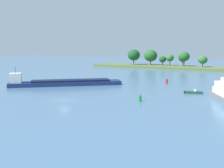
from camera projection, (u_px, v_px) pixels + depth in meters
ground_plane at (64, 100)px, 66.82m from camera, size 400.00×400.00×0.00m
treeline_island at (171, 64)px, 152.73m from camera, size 84.65×16.95×9.43m
cargo_barge at (63, 82)px, 89.97m from camera, size 28.38×25.82×5.76m
fishing_skiff at (194, 92)px, 75.54m from camera, size 4.55×3.12×1.00m
channel_buoy_red at (167, 81)px, 94.89m from camera, size 0.70×0.70×1.90m
channel_buoy_green at (140, 98)px, 64.88m from camera, size 0.70×0.70×1.90m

